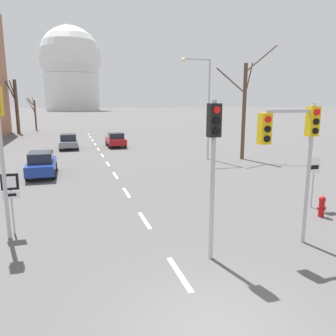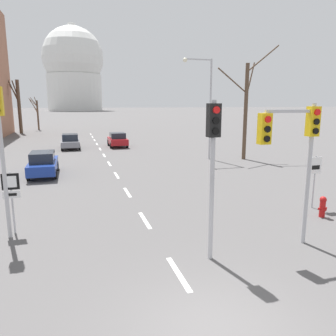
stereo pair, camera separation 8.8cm
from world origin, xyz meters
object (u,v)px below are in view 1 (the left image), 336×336
street_lamp_right (204,98)px  sedan_near_right (42,164)px  traffic_signal_centre_tall (213,151)px  sedan_near_left (68,141)px  fire_hydrant (322,206)px  traffic_signal_near_right (295,140)px  speed_limit_sign (314,173)px  sedan_mid_centre (116,140)px  route_sign_post (11,193)px  traffic_signal_near_left (0,134)px

street_lamp_right → sedan_near_right: street_lamp_right is taller
traffic_signal_centre_tall → sedan_near_left: size_ratio=1.14×
traffic_signal_centre_tall → fire_hydrant: bearing=19.8°
traffic_signal_centre_tall → traffic_signal_near_right: (2.94, 0.19, 0.22)m
fire_hydrant → street_lamp_right: 15.73m
traffic_signal_near_right → fire_hydrant: bearing=32.4°
speed_limit_sign → sedan_near_left: size_ratio=0.57×
street_lamp_right → sedan_near_left: bearing=137.2°
sedan_near_right → sedan_mid_centre: sedan_near_right is taller
route_sign_post → fire_hydrant: size_ratio=2.57×
traffic_signal_near_right → fire_hydrant: size_ratio=5.26×
traffic_signal_near_right → sedan_mid_centre: size_ratio=1.15×
route_sign_post → sedan_mid_centre: route_sign_post is taller
street_lamp_right → traffic_signal_near_left: bearing=-133.9°
traffic_signal_centre_tall → speed_limit_sign: traffic_signal_centre_tall is taller
traffic_signal_centre_tall → sedan_near_left: 27.90m
speed_limit_sign → traffic_signal_near_right: bearing=-138.8°
traffic_signal_near_right → route_sign_post: 10.05m
traffic_signal_near_left → sedan_near_right: traffic_signal_near_left is taller
traffic_signal_near_right → sedan_near_left: 28.33m
traffic_signal_near_left → speed_limit_sign: bearing=-0.8°
street_lamp_right → sedan_mid_centre: size_ratio=2.02×
traffic_signal_near_left → fire_hydrant: size_ratio=5.97×
speed_limit_sign → sedan_near_left: speed_limit_sign is taller
speed_limit_sign → sedan_near_right: speed_limit_sign is taller
street_lamp_right → speed_limit_sign: bearing=-91.3°
route_sign_post → sedan_near_left: bearing=85.3°
speed_limit_sign → street_lamp_right: street_lamp_right is taller
traffic_signal_near_left → traffic_signal_centre_tall: (6.28, -3.52, -0.36)m
fire_hydrant → sedan_near_right: sedan_near_right is taller
route_sign_post → sedan_near_right: route_sign_post is taller
traffic_signal_near_left → route_sign_post: (0.11, 0.36, -2.17)m
traffic_signal_near_right → speed_limit_sign: bearing=41.2°
traffic_signal_near_right → route_sign_post: (-9.12, 3.69, -2.03)m
traffic_signal_near_left → speed_limit_sign: size_ratio=2.22×
traffic_signal_near_right → sedan_near_right: size_ratio=1.04×
traffic_signal_near_right → street_lamp_right: bearing=77.0°
fire_hydrant → sedan_near_left: (-10.31, 25.27, 0.31)m
sedan_near_left → sedan_near_right: sedan_near_right is taller
fire_hydrant → sedan_mid_centre: 26.08m
traffic_signal_centre_tall → sedan_near_right: 15.62m
traffic_signal_near_right → sedan_near_left: traffic_signal_near_right is taller
route_sign_post → street_lamp_right: 18.97m
sedan_near_right → traffic_signal_near_left: bearing=-91.8°
traffic_signal_centre_tall → street_lamp_right: street_lamp_right is taller
traffic_signal_centre_tall → fire_hydrant: size_ratio=5.36×
traffic_signal_centre_tall → traffic_signal_near_right: size_ratio=1.02×
street_lamp_right → traffic_signal_near_right: bearing=-103.0°
street_lamp_right → sedan_near_left: size_ratio=1.97×
traffic_signal_near_right → traffic_signal_centre_tall: bearing=-176.3°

